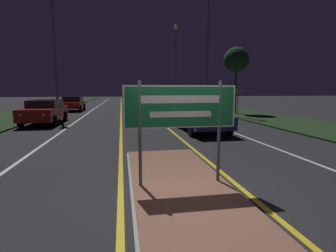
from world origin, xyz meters
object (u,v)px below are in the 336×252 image
at_px(streetlight_right_near, 208,40).
at_px(warning_sign, 238,98).
at_px(streetlight_right_far, 176,52).
at_px(car_approaching_0, 45,111).
at_px(streetlight_left_near, 53,23).
at_px(car_approaching_1, 73,103).
at_px(car_receding_0, 202,118).
at_px(car_receding_1, 207,106).
at_px(car_receding_2, 175,100).
at_px(highway_sign, 181,111).

xyz_separation_m(streetlight_right_near, warning_sign, (2.33, -1.27, -4.87)).
distance_m(streetlight_right_far, car_approaching_0, 22.93).
relative_size(streetlight_left_near, streetlight_right_far, 0.99).
bearing_deg(streetlight_right_near, streetlight_left_near, -178.73).
distance_m(streetlight_right_near, car_approaching_0, 14.05).
bearing_deg(car_approaching_1, streetlight_right_near, -24.24).
distance_m(streetlight_left_near, car_receding_0, 14.31).
bearing_deg(car_receding_1, streetlight_right_far, 89.60).
bearing_deg(streetlight_right_far, car_receding_2, -105.51).
height_order(car_receding_0, car_approaching_0, car_approaching_0).
distance_m(highway_sign, car_receding_0, 7.81).
relative_size(car_receding_0, car_receding_1, 1.01).
bearing_deg(highway_sign, warning_sign, 61.36).
bearing_deg(car_receding_2, highway_sign, -101.40).
xyz_separation_m(streetlight_left_near, streetlight_right_near, (12.24, 0.27, -0.80)).
height_order(streetlight_left_near, streetlight_right_near, streetlight_left_near).
distance_m(car_receding_2, car_approaching_0, 21.19).
xyz_separation_m(highway_sign, car_receding_1, (6.10, 16.62, -0.91)).
xyz_separation_m(streetlight_right_near, streetlight_right_far, (0.08, 13.69, 0.89)).
distance_m(highway_sign, streetlight_right_far, 31.52).
xyz_separation_m(streetlight_right_near, car_receding_1, (-0.02, -0.10, -5.56)).
bearing_deg(warning_sign, streetlight_left_near, 176.08).
relative_size(streetlight_right_near, warning_sign, 4.59).
bearing_deg(streetlight_left_near, streetlight_right_near, 1.27).
height_order(car_receding_2, warning_sign, warning_sign).
bearing_deg(car_receding_0, car_receding_1, 70.45).
distance_m(car_receding_2, warning_sign, 14.35).
bearing_deg(streetlight_right_near, car_receding_1, -98.92).
bearing_deg(warning_sign, highway_sign, -118.64).
height_order(car_receding_0, warning_sign, warning_sign).
relative_size(highway_sign, car_receding_0, 0.55).
relative_size(streetlight_left_near, car_receding_0, 2.45).
xyz_separation_m(car_receding_1, car_receding_2, (-0.14, 12.95, 0.05)).
relative_size(car_receding_2, warning_sign, 2.15).
bearing_deg(car_receding_1, car_approaching_1, 155.35).
xyz_separation_m(car_receding_2, car_approaching_1, (-11.96, -7.40, -0.03)).
bearing_deg(streetlight_left_near, warning_sign, -3.92).
xyz_separation_m(car_approaching_0, car_approaching_1, (-0.09, 10.15, -0.02)).
bearing_deg(streetlight_left_near, car_approaching_0, -87.24).
bearing_deg(car_receding_2, car_approaching_0, -124.10).
height_order(streetlight_right_far, car_receding_2, streetlight_right_far).
distance_m(highway_sign, car_receding_2, 30.18).
bearing_deg(car_receding_0, highway_sign, -110.92).
height_order(highway_sign, car_receding_2, highway_sign).
bearing_deg(highway_sign, car_receding_0, 69.08).
bearing_deg(warning_sign, car_approaching_0, -166.56).
relative_size(streetlight_left_near, car_approaching_1, 2.54).
bearing_deg(warning_sign, car_approaching_1, 155.04).
relative_size(streetlight_right_far, car_receding_2, 2.23).
bearing_deg(car_approaching_1, streetlight_right_far, 34.02).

